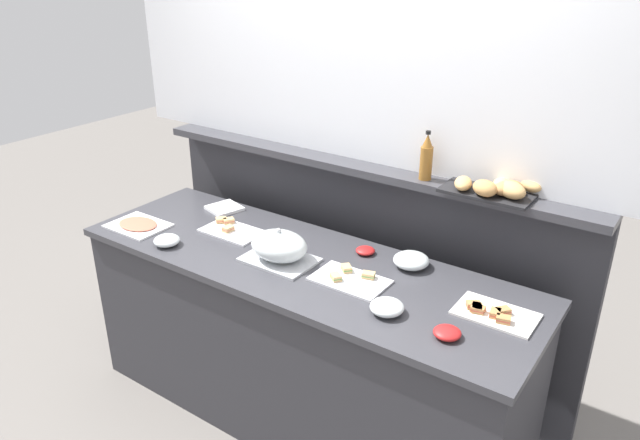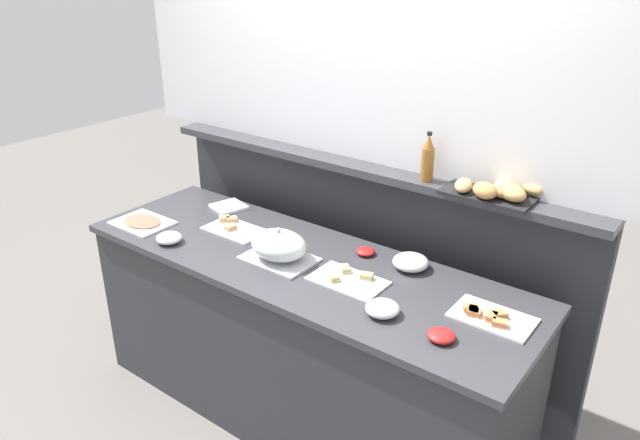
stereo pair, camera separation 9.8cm
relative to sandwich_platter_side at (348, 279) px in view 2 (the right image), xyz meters
name	(u,v)px [view 2 (the right image)]	position (x,y,z in m)	size (l,w,h in m)	color
ground_plane	(363,356)	(-0.30, 0.62, -0.93)	(12.00, 12.00, 0.00)	slate
buffet_counter	(301,340)	(-0.30, 0.02, -0.47)	(2.31, 0.74, 0.92)	#2D2D33
back_ledge_unit	(362,263)	(-0.30, 0.57, -0.26)	(2.50, 0.22, 1.28)	#2D2D33
upper_wall_panel	(372,26)	(-0.30, 0.59, 1.01)	(3.10, 0.08, 1.32)	white
sandwich_platter_side	(348,279)	(0.00, 0.00, 0.00)	(0.34, 0.21, 0.04)	silver
sandwich_platter_front	(490,317)	(0.63, 0.09, 0.00)	(0.32, 0.20, 0.04)	white
sandwich_platter_rear	(233,228)	(-0.79, 0.08, 0.00)	(0.32, 0.20, 0.04)	silver
cold_cuts_platter	(142,222)	(-1.24, -0.16, 0.00)	(0.31, 0.24, 0.02)	white
serving_cloche	(279,246)	(-0.38, -0.03, 0.06)	(0.34, 0.24, 0.17)	#B7BABF
glass_bowl_large	(411,263)	(0.16, 0.27, 0.02)	(0.17, 0.17, 0.07)	silver
glass_bowl_medium	(382,309)	(0.26, -0.14, 0.02)	(0.14, 0.14, 0.06)	silver
glass_bowl_small	(169,238)	(-0.94, -0.22, 0.01)	(0.13, 0.13, 0.05)	silver
condiment_bowl_teal	(366,251)	(-0.08, 0.26, 0.01)	(0.09, 0.09, 0.03)	red
condiment_bowl_dark	(441,335)	(0.53, -0.15, 0.01)	(0.11, 0.11, 0.04)	red
napkin_stack	(229,207)	(-1.02, 0.27, 0.00)	(0.17, 0.17, 0.02)	white
vinegar_bottle_amber	(428,159)	(0.10, 0.49, 0.45)	(0.06, 0.06, 0.24)	#8E5B23
bread_basket	(499,190)	(0.46, 0.48, 0.39)	(0.43, 0.32, 0.08)	black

